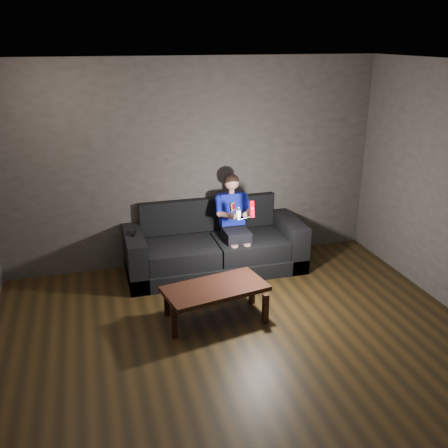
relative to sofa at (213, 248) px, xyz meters
name	(u,v)px	position (x,y,z in m)	size (l,w,h in m)	color
floor	(253,365)	(-0.17, -2.15, -0.29)	(5.00, 5.00, 0.00)	black
back_wall	(193,164)	(-0.17, 0.35, 1.06)	(5.00, 0.04, 2.70)	#34312E
ceiling	(260,67)	(-0.17, -2.15, 2.41)	(5.00, 5.00, 0.02)	silver
sofa	(213,248)	(0.00, 0.00, 0.00)	(2.30, 0.99, 0.89)	black
child	(234,215)	(0.26, -0.06, 0.46)	(0.47, 0.58, 1.16)	black
wii_remote_red	(252,209)	(0.35, -0.51, 0.68)	(0.06, 0.08, 0.21)	#EB0015
nunchuk_white	(238,213)	(0.18, -0.50, 0.64)	(0.08, 0.11, 0.16)	silver
wii_remote_black	(134,233)	(-1.04, -0.09, 0.35)	(0.07, 0.14, 0.03)	black
coffee_table	(215,291)	(-0.30, -1.26, 0.05)	(1.18, 0.75, 0.40)	black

